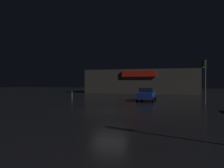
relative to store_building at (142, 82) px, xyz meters
The scene contains 5 objects.
ground_plane 27.45m from the store_building, 87.11° to the right, with size 120.00×120.00×0.00m, color black.
store_building is the anchor object (origin of this frame).
traffic_signal_main 21.88m from the store_building, 66.31° to the right, with size 0.42×0.42×4.30m.
car_near 18.18m from the store_building, 80.49° to the right, with size 1.92×4.61×1.48m.
bollard_kerb_a 19.45m from the store_building, 108.70° to the right, with size 0.13×0.13×0.96m, color #595B60.
Camera 1 is at (4.35, -14.58, 2.16)m, focal length 33.45 mm.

